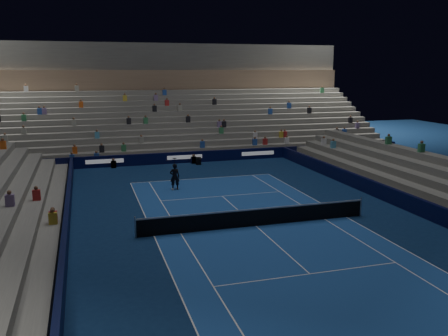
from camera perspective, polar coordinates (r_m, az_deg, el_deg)
name	(u,v)px	position (r m, az deg, el deg)	size (l,w,h in m)	color
ground	(256,226)	(25.79, 3.83, -6.96)	(90.00, 90.00, 0.00)	#0C234B
court_surface	(256,226)	(25.79, 3.83, -6.95)	(10.97, 23.77, 0.01)	#1B4796
sponsor_barrier_far	(185,157)	(42.97, -4.76, 1.28)	(44.00, 0.25, 1.00)	black
sponsor_barrier_east	(410,203)	(30.30, 21.36, -3.93)	(0.25, 37.00, 1.00)	#080B32
sponsor_barrier_west	(66,235)	(24.18, -18.45, -7.60)	(0.25, 37.00, 1.00)	#080D32
grandstand_main	(166,116)	(51.73, -6.97, 6.22)	(44.00, 15.20, 11.20)	slate
tennis_net	(256,217)	(25.64, 3.85, -5.89)	(12.90, 0.10, 1.10)	#B2B2B7
tennis_player	(175,177)	(33.32, -5.92, -1.04)	(0.68, 0.44, 1.86)	black
broadcast_camera	(198,161)	(42.18, -3.08, 0.86)	(0.58, 0.98, 0.62)	black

